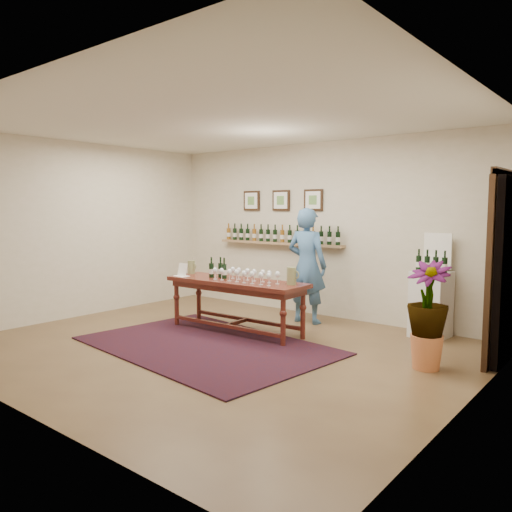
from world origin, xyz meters
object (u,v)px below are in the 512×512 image
Objects in this scene: display_pedestal at (431,304)px; potted_plant at (428,315)px; tasting_table at (236,288)px; person at (307,266)px.

potted_plant reaches higher than display_pedestal.
person is at bearing 66.26° from tasting_table.
person reaches higher than tasting_table.
person is (0.45, 1.12, 0.25)m from tasting_table.
tasting_table is 1.23m from person.
person is (-1.79, -0.33, 0.43)m from display_pedestal.
tasting_table is at bearing -178.43° from potted_plant.
potted_plant reaches higher than tasting_table.
potted_plant is (0.45, -1.38, 0.15)m from display_pedestal.
potted_plant is at bearing -0.40° from tasting_table.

